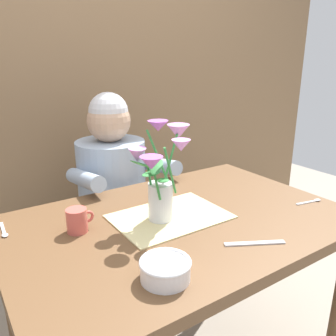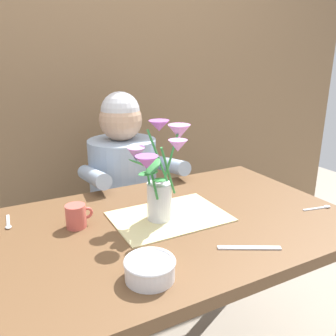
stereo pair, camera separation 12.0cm
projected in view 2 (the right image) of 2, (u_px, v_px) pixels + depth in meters
name	position (u px, v px, depth m)	size (l,w,h in m)	color
wood_panel_backdrop	(89.00, 65.00, 1.95)	(4.00, 0.10, 2.50)	brown
dining_table	(179.00, 243.00, 1.25)	(1.20, 0.80, 0.74)	brown
seated_person	(124.00, 203.00, 1.80)	(0.45, 0.47, 1.14)	#4C4C56
striped_placemat	(169.00, 217.00, 1.24)	(0.40, 0.28, 0.01)	beige
flower_vase	(160.00, 172.00, 1.16)	(0.27, 0.22, 0.34)	silver
ceramic_bowl	(150.00, 268.00, 0.88)	(0.14, 0.14, 0.06)	white
dinner_knife	(249.00, 248.00, 1.03)	(0.19, 0.02, 0.01)	silver
tea_cup	(76.00, 216.00, 1.15)	(0.09, 0.07, 0.08)	#CC564C
spoon_0	(321.00, 207.00, 1.31)	(0.12, 0.04, 0.01)	silver
spoon_1	(8.00, 224.00, 1.18)	(0.02, 0.12, 0.01)	silver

